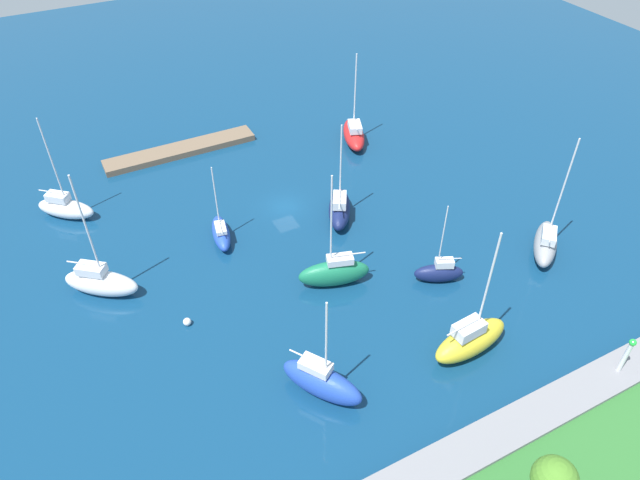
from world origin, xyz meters
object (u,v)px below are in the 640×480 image
sailboat_blue_inner_mooring (221,233)px  sailboat_white_along_channel (65,207)px  sailboat_white_by_breakwater (101,282)px  sailboat_navy_outer_mooring (439,272)px  sailboat_green_lone_south (334,272)px  sailboat_blue_lone_north (322,381)px  sailboat_red_far_north (354,134)px  pier_dock (181,150)px  harbor_beacon (627,353)px  sailboat_gray_near_pier (546,243)px  sailboat_navy_mid_basin (339,208)px  park_tree_center (555,479)px  sailboat_yellow_off_beacon (470,339)px  mooring_buoy_white (187,322)px

sailboat_blue_inner_mooring → sailboat_white_along_channel: 17.96m
sailboat_white_by_breakwater → sailboat_navy_outer_mooring: sailboat_white_by_breakwater is taller
sailboat_white_by_breakwater → sailboat_green_lone_south: 21.91m
sailboat_blue_lone_north → sailboat_red_far_north: bearing=112.9°
pier_dock → harbor_beacon: 54.54m
sailboat_gray_near_pier → sailboat_navy_mid_basin: bearing=93.9°
pier_dock → sailboat_white_by_breakwater: 25.12m
sailboat_blue_inner_mooring → sailboat_red_far_north: (-22.18, -10.82, 0.29)m
sailboat_gray_near_pier → sailboat_red_far_north: 28.57m
pier_dock → sailboat_blue_lone_north: size_ratio=1.81×
harbor_beacon → park_tree_center: bearing=21.9°
sailboat_white_by_breakwater → sailboat_yellow_off_beacon: size_ratio=1.04×
sailboat_yellow_off_beacon → mooring_buoy_white: sailboat_yellow_off_beacon is taller
sailboat_navy_mid_basin → sailboat_yellow_off_beacon: sailboat_yellow_off_beacon is taller
park_tree_center → sailboat_white_by_breakwater: bearing=-57.9°
sailboat_white_by_breakwater → park_tree_center: bearing=-19.9°
sailboat_navy_mid_basin → mooring_buoy_white: size_ratio=15.52×
sailboat_white_along_channel → sailboat_navy_outer_mooring: sailboat_white_along_channel is taller
pier_dock → sailboat_white_by_breakwater: (13.90, 20.89, 1.02)m
sailboat_navy_outer_mooring → sailboat_navy_mid_basin: bearing=-48.8°
sailboat_navy_outer_mooring → sailboat_green_lone_south: bearing=0.4°
sailboat_red_far_north → sailboat_blue_lone_north: (21.62, 32.45, 0.24)m
sailboat_white_along_channel → mooring_buoy_white: sailboat_white_along_channel is taller
sailboat_navy_mid_basin → sailboat_green_lone_south: size_ratio=0.90×
mooring_buoy_white → sailboat_gray_near_pier: bearing=168.3°
sailboat_blue_inner_mooring → sailboat_navy_outer_mooring: size_ratio=0.98×
park_tree_center → mooring_buoy_white: (15.92, -27.10, -4.12)m
pier_dock → harbor_beacon: (-21.14, 50.19, 2.92)m
sailboat_blue_lone_north → sailboat_navy_outer_mooring: 17.16m
sailboat_green_lone_south → sailboat_blue_lone_north: sailboat_green_lone_south is taller
sailboat_yellow_off_beacon → mooring_buoy_white: (20.43, -13.93, -1.16)m
sailboat_blue_lone_north → sailboat_white_along_channel: sailboat_white_along_channel is taller
harbor_beacon → mooring_buoy_white: (29.22, -21.74, -2.95)m
harbor_beacon → park_tree_center: (13.30, 5.36, 1.17)m
sailboat_red_far_north → sailboat_white_along_channel: (35.89, -0.78, -0.02)m
park_tree_center → sailboat_green_lone_south: sailboat_green_lone_south is taller
sailboat_navy_mid_basin → sailboat_white_along_channel: sailboat_white_along_channel is taller
sailboat_white_by_breakwater → sailboat_red_far_north: sailboat_white_by_breakwater is taller
sailboat_blue_inner_mooring → sailboat_white_by_breakwater: sailboat_white_by_breakwater is taller
sailboat_blue_inner_mooring → sailboat_red_far_north: bearing=-52.5°
sailboat_white_by_breakwater → sailboat_green_lone_south: (-19.98, 9.00, 0.07)m
sailboat_white_along_channel → sailboat_green_lone_south: bearing=-6.4°
sailboat_blue_inner_mooring → harbor_beacon: bearing=-133.0°
sailboat_white_along_channel → sailboat_yellow_off_beacon: bearing=-11.4°
park_tree_center → sailboat_gray_near_pier: 27.88m
pier_dock → sailboat_navy_mid_basin: bearing=118.6°
harbor_beacon → sailboat_white_by_breakwater: sailboat_white_by_breakwater is taller
sailboat_gray_near_pier → sailboat_navy_outer_mooring: (11.97, -1.64, -0.25)m
harbor_beacon → sailboat_green_lone_south: bearing=-53.4°
sailboat_navy_outer_mooring → sailboat_white_along_channel: bearing=-16.6°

